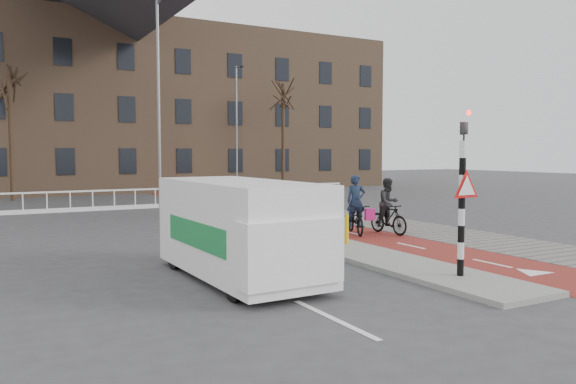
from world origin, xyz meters
TOP-DOWN VIEW (x-y plane):
  - ground at (0.00, 0.00)m, footprint 120.00×120.00m
  - bike_lane at (1.50, 10.00)m, footprint 2.50×60.00m
  - sidewalk at (4.30, 10.00)m, footprint 3.00×60.00m
  - curb_island at (-0.70, 4.00)m, footprint 1.80×16.00m
  - traffic_signal at (-0.60, -2.02)m, footprint 0.80×0.80m
  - bollard at (-0.33, 2.67)m, footprint 0.12×0.12m
  - cyclist_near at (1.49, 4.77)m, footprint 1.31×2.02m
  - cyclist_far at (2.45, 4.24)m, footprint 0.84×1.78m
  - van at (-4.67, 0.46)m, footprint 2.12×5.03m
  - railing at (-5.00, 17.00)m, footprint 28.00×0.10m
  - townhouse_row at (-3.00, 32.00)m, footprint 46.00×10.00m
  - tree_mid at (-8.03, 25.22)m, footprint 0.28×0.28m
  - tree_right at (9.32, 24.65)m, footprint 0.25×0.25m
  - streetlight_near at (-3.04, 12.43)m, footprint 0.12×0.12m
  - streetlight_right at (5.56, 24.26)m, footprint 0.12×0.12m

SIDE VIEW (x-z plane):
  - ground at x=0.00m, z-range 0.00..0.00m
  - bike_lane at x=1.50m, z-range 0.00..0.01m
  - sidewalk at x=4.30m, z-range 0.00..0.01m
  - curb_island at x=-0.70m, z-range 0.00..0.12m
  - railing at x=-5.00m, z-range -0.19..0.80m
  - bollard at x=-0.33m, z-range 0.12..0.97m
  - cyclist_near at x=1.49m, z-range -0.32..1.67m
  - cyclist_far at x=2.45m, z-range -0.15..1.73m
  - van at x=-4.67m, z-range 0.06..2.20m
  - traffic_signal at x=-0.60m, z-range 0.15..3.83m
  - tree_right at x=9.32m, z-range 0.00..7.63m
  - tree_mid at x=-8.03m, z-range 0.00..7.69m
  - streetlight_right at x=5.56m, z-range 0.00..8.52m
  - streetlight_near at x=-3.04m, z-range 0.00..8.95m
  - townhouse_row at x=-3.00m, z-range -0.14..15.76m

